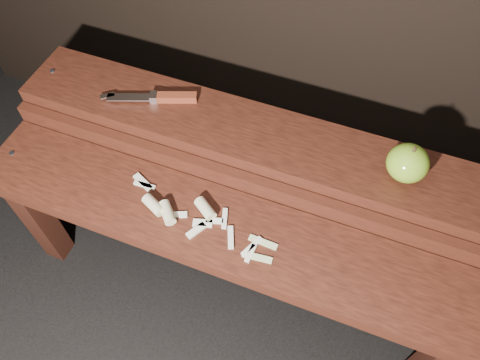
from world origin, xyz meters
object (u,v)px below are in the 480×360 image
(knife, at_px, (165,97))
(bench_front_tier, at_px, (221,244))
(bench_rear_tier, at_px, (255,155))
(apple, at_px, (408,163))

(knife, bearing_deg, bench_front_tier, -44.93)
(bench_rear_tier, distance_m, knife, 0.26)
(bench_front_tier, relative_size, bench_rear_tier, 1.00)
(bench_front_tier, xyz_separation_m, knife, (-0.24, 0.24, 0.16))
(apple, relative_size, knife, 0.41)
(bench_rear_tier, bearing_deg, apple, 0.74)
(bench_rear_tier, xyz_separation_m, knife, (-0.24, 0.02, 0.10))
(bench_front_tier, height_order, apple, apple)
(bench_front_tier, distance_m, bench_rear_tier, 0.23)
(bench_front_tier, xyz_separation_m, apple, (0.34, 0.23, 0.19))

